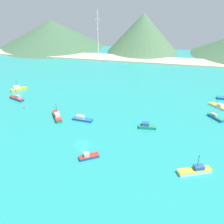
{
  "coord_description": "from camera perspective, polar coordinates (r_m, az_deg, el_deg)",
  "views": [
    {
      "loc": [
        26.88,
        -71.05,
        50.8
      ],
      "look_at": [
        5.6,
        24.81,
        1.66
      ],
      "focal_mm": 39.38,
      "sensor_mm": 36.0,
      "label": 1
    }
  ],
  "objects": [
    {
      "name": "ground",
      "position": [
        116.36,
        -2.14,
        0.54
      ],
      "size": [
        260.0,
        280.0,
        0.5
      ],
      "color": "teal"
    },
    {
      "name": "fishing_boat_0",
      "position": [
        116.44,
        22.86,
        -1.1
      ],
      "size": [
        6.42,
        7.41,
        2.09
      ],
      "color": "#1E5BA8",
      "rests_on": "ground"
    },
    {
      "name": "fishing_boat_1",
      "position": [
        83.94,
        -5.5,
        -10.17
      ],
      "size": [
        6.91,
        5.62,
        2.28
      ],
      "color": "#14478C",
      "rests_on": "ground"
    },
    {
      "name": "fishing_boat_2",
      "position": [
        134.97,
        -21.23,
        3.02
      ],
      "size": [
        9.46,
        5.48,
        5.97
      ],
      "color": "#14478C",
      "rests_on": "ground"
    },
    {
      "name": "fishing_boat_4",
      "position": [
        128.25,
        23.46,
        1.28
      ],
      "size": [
        8.23,
        8.43,
        2.23
      ],
      "color": "silver",
      "rests_on": "ground"
    },
    {
      "name": "fishing_boat_8",
      "position": [
        147.63,
        -20.94,
        5.08
      ],
      "size": [
        7.74,
        7.99,
        6.12
      ],
      "color": "gold",
      "rests_on": "ground"
    },
    {
      "name": "fishing_boat_9",
      "position": [
        106.85,
        -7.01,
        -1.54
      ],
      "size": [
        9.15,
        3.34,
        2.22
      ],
      "color": "#14478C",
      "rests_on": "ground"
    },
    {
      "name": "fishing_boat_10",
      "position": [
        110.32,
        -12.62,
        -0.93
      ],
      "size": [
        8.06,
        10.22,
        7.2
      ],
      "color": "#198466",
      "rests_on": "ground"
    },
    {
      "name": "fishing_boat_12",
      "position": [
        101.11,
        8.1,
        -3.24
      ],
      "size": [
        7.29,
        3.45,
        2.63
      ],
      "color": "#198466",
      "rests_on": "ground"
    },
    {
      "name": "fishing_boat_13",
      "position": [
        81.86,
        18.76,
        -12.7
      ],
      "size": [
        10.77,
        6.61,
        6.53
      ],
      "color": "silver",
      "rests_on": "ground"
    },
    {
      "name": "buoy_0",
      "position": [
        124.97,
        -19.69,
        1.02
      ],
      "size": [
        0.81,
        0.81,
        0.81
      ],
      "color": "red",
      "rests_on": "ground"
    },
    {
      "name": "beach_strip",
      "position": [
        203.15,
        4.63,
        12.19
      ],
      "size": [
        247.0,
        20.08,
        1.2
      ],
      "primitive_type": "cube",
      "color": "beige",
      "rests_on": "ground"
    },
    {
      "name": "hill_west",
      "position": [
        258.94,
        -13.82,
        17.31
      ],
      "size": [
        100.95,
        100.95,
        24.58
      ],
      "color": "#3D6042",
      "rests_on": "ground"
    },
    {
      "name": "hill_central",
      "position": [
        228.21,
        7.24,
        17.77
      ],
      "size": [
        63.29,
        63.29,
        33.23
      ],
      "color": "#476B47",
      "rests_on": "ground"
    },
    {
      "name": "radio_tower",
      "position": [
        207.13,
        -3.33,
        17.59
      ],
      "size": [
        3.64,
        2.91,
        36.42
      ],
      "color": "silver",
      "rests_on": "ground"
    }
  ]
}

